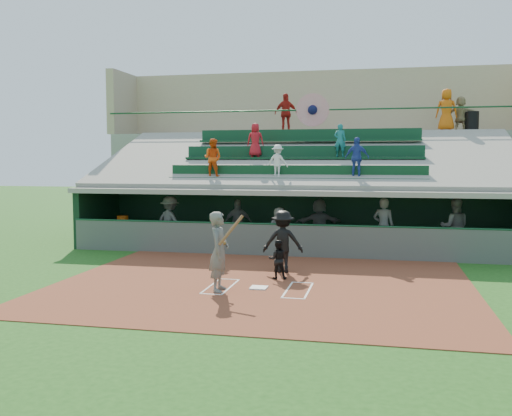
% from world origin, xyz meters
% --- Properties ---
extents(ground, '(100.00, 100.00, 0.00)m').
position_xyz_m(ground, '(0.00, 0.00, 0.00)').
color(ground, '#1D4E16').
rests_on(ground, ground).
extents(dirt_slab, '(11.00, 9.00, 0.02)m').
position_xyz_m(dirt_slab, '(0.00, 0.50, 0.01)').
color(dirt_slab, brown).
rests_on(dirt_slab, ground).
extents(home_plate, '(0.43, 0.43, 0.03)m').
position_xyz_m(home_plate, '(0.00, 0.00, 0.04)').
color(home_plate, white).
rests_on(home_plate, dirt_slab).
extents(batters_box_chalk, '(2.65, 1.85, 0.01)m').
position_xyz_m(batters_box_chalk, '(0.00, 0.00, 0.02)').
color(batters_box_chalk, white).
rests_on(batters_box_chalk, dirt_slab).
extents(dugout_floor, '(16.00, 3.50, 0.04)m').
position_xyz_m(dugout_floor, '(0.00, 6.75, 0.02)').
color(dugout_floor, gray).
rests_on(dugout_floor, ground).
extents(concourse_slab, '(20.00, 3.00, 4.60)m').
position_xyz_m(concourse_slab, '(0.00, 13.50, 2.30)').
color(concourse_slab, gray).
rests_on(concourse_slab, ground).
extents(grandstand, '(20.40, 10.40, 7.80)m').
position_xyz_m(grandstand, '(-0.01, 10.51, 2.26)').
color(grandstand, '#525752').
rests_on(grandstand, ground).
extents(batter_at_plate, '(0.88, 0.80, 2.02)m').
position_xyz_m(batter_at_plate, '(-0.92, -0.50, 1.03)').
color(batter_at_plate, '#535551').
rests_on(batter_at_plate, dirt_slab).
extents(catcher, '(0.60, 0.50, 1.09)m').
position_xyz_m(catcher, '(0.27, 1.26, 0.57)').
color(catcher, black).
rests_on(catcher, dirt_slab).
extents(home_umpire, '(1.27, 0.84, 1.83)m').
position_xyz_m(home_umpire, '(0.26, 2.23, 0.93)').
color(home_umpire, black).
rests_on(home_umpire, dirt_slab).
extents(dugout_bench, '(15.33, 2.08, 0.46)m').
position_xyz_m(dugout_bench, '(0.08, 8.01, 0.27)').
color(dugout_bench, brown).
rests_on(dugout_bench, dugout_floor).
extents(white_table, '(0.86, 0.71, 0.66)m').
position_xyz_m(white_table, '(-6.82, 6.43, 0.37)').
color(white_table, white).
rests_on(white_table, dugout_floor).
extents(water_cooler, '(0.44, 0.44, 0.44)m').
position_xyz_m(water_cooler, '(-6.84, 6.49, 0.92)').
color(water_cooler, '#E85A0D').
rests_on(water_cooler, white_table).
extents(dugout_player_a, '(1.42, 1.15, 1.91)m').
position_xyz_m(dugout_player_a, '(-4.74, 6.15, 1.00)').
color(dugout_player_a, '#535551').
rests_on(dugout_player_a, dugout_floor).
extents(dugout_player_b, '(1.13, 0.69, 1.80)m').
position_xyz_m(dugout_player_b, '(-2.17, 6.56, 0.94)').
color(dugout_player_b, '#595C56').
rests_on(dugout_player_b, dugout_floor).
extents(dugout_player_c, '(0.92, 0.75, 1.62)m').
position_xyz_m(dugout_player_c, '(-0.43, 5.58, 0.85)').
color(dugout_player_c, '#575954').
rests_on(dugout_player_c, dugout_floor).
extents(dugout_player_d, '(1.80, 0.99, 1.85)m').
position_xyz_m(dugout_player_d, '(0.84, 7.01, 0.96)').
color(dugout_player_d, '#545752').
rests_on(dugout_player_d, dugout_floor).
extents(dugout_player_e, '(0.82, 0.64, 1.99)m').
position_xyz_m(dugout_player_e, '(3.19, 5.86, 1.04)').
color(dugout_player_e, '#50534E').
rests_on(dugout_player_e, dugout_floor).
extents(dugout_player_f, '(1.00, 0.80, 1.97)m').
position_xyz_m(dugout_player_f, '(5.58, 6.26, 1.03)').
color(dugout_player_f, '#565853').
rests_on(dugout_player_f, dugout_floor).
extents(trash_bin, '(0.59, 0.59, 0.89)m').
position_xyz_m(trash_bin, '(7.05, 13.04, 5.05)').
color(trash_bin, black).
rests_on(trash_bin, concourse_slab).
extents(concourse_staff_a, '(1.21, 0.87, 1.90)m').
position_xyz_m(concourse_staff_a, '(-1.39, 13.00, 5.55)').
color(concourse_staff_a, '#A91A13').
rests_on(concourse_staff_a, concourse_slab).
extents(concourse_staff_b, '(0.98, 0.68, 1.90)m').
position_xyz_m(concourse_staff_b, '(5.92, 12.77, 5.55)').
color(concourse_staff_b, '#D85D0C').
rests_on(concourse_staff_b, concourse_slab).
extents(concourse_staff_c, '(1.54, 0.82, 1.58)m').
position_xyz_m(concourse_staff_c, '(6.57, 13.10, 5.39)').
color(concourse_staff_c, tan).
rests_on(concourse_staff_c, concourse_slab).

